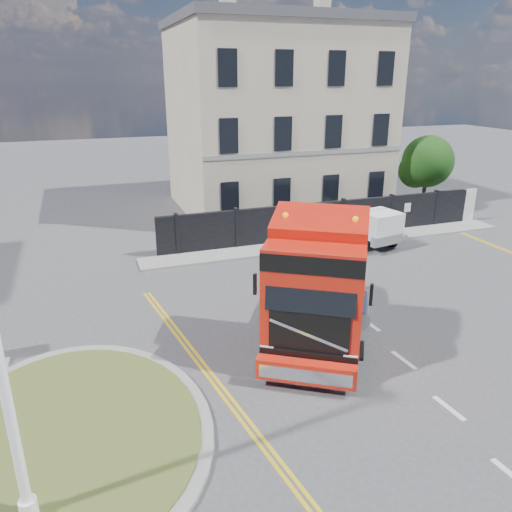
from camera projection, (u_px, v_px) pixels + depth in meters
name	position (u px, v px, depth m)	size (l,w,h in m)	color
ground	(288.00, 333.00, 16.97)	(120.00, 120.00, 0.00)	#424244
traffic_island	(71.00, 434.00, 12.07)	(6.80, 6.80, 0.17)	gray
hoarding_fence	(335.00, 219.00, 26.67)	(18.80, 0.25, 2.00)	black
georgian_building	(275.00, 117.00, 31.51)	(12.30, 10.30, 12.80)	beige
tree	(425.00, 164.00, 31.19)	(3.20, 3.20, 4.80)	#382619
pavement_far	(333.00, 242.00, 26.02)	(20.00, 1.60, 0.12)	gray
truck	(318.00, 290.00, 15.43)	(6.28, 7.70, 4.42)	black
flatbed_pickup	(372.00, 226.00, 25.34)	(2.61, 4.86, 1.91)	slate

